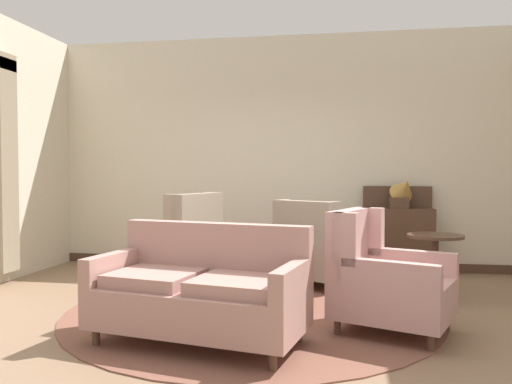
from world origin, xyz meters
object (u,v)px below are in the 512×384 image
Objects in this scene: armchair_near_sideboard at (183,249)px; gramophone at (403,191)px; armchair_far_left at (318,250)px; armchair_foreground_right at (384,281)px; sideboard at (398,236)px; porcelain_vase at (269,243)px; coffee_table at (263,267)px; side_table at (435,260)px; settee at (201,292)px.

gramophone is at bearing 137.42° from armchair_near_sideboard.
armchair_far_left is 1.06× the size of armchair_foreground_right.
armchair_foreground_right is 0.97× the size of sideboard.
porcelain_vase is 2.38m from gramophone.
armchair_foreground_right is 2.56m from gramophone.
armchair_foreground_right is (0.62, -1.65, 0.00)m from armchair_far_left.
armchair_far_left is 1.57m from armchair_near_sideboard.
porcelain_vase is (0.06, 0.03, 0.24)m from coffee_table.
porcelain_vase is at bearing 27.54° from coffee_table.
sideboard is at bearing 117.54° from gramophone.
gramophone reaches higher than coffee_table.
armchair_far_left is 1.32m from side_table.
coffee_table is at bearing -161.67° from side_table.
settee is at bearing 100.86° from armchair_far_left.
coffee_table is at bearing -128.00° from sideboard.
sideboard reaches higher than armchair_far_left.
gramophone is at bearing 98.59° from side_table.
armchair_far_left is at bearing 80.67° from settee.
sideboard is at bearing -107.49° from armchair_far_left.
settee is 3.56m from gramophone.
sideboard is at bearing 99.92° from side_table.
side_table is (2.75, -0.03, -0.05)m from armchair_near_sideboard.
side_table is 1.36m from sideboard.
porcelain_vase is 0.66× the size of gramophone.
gramophone is (-0.19, 1.26, 0.67)m from side_table.
armchair_near_sideboard is 2.75m from side_table.
armchair_near_sideboard is at bearing 179.31° from side_table.
armchair_far_left reaches higher than porcelain_vase.
coffee_table is 0.68× the size of armchair_far_left.
gramophone reaches higher than armchair_near_sideboard.
settee reaches higher than coffee_table.
armchair_far_left reaches higher than settee.
armchair_far_left is 1.76m from armchair_foreground_right.
armchair_near_sideboard is at bearing 151.64° from porcelain_vase.
porcelain_vase is at bearing 83.50° from armchair_near_sideboard.
armchair_far_left is at bearing 159.26° from side_table.
settee is 3.71× the size of gramophone.
gramophone is at bearing -62.46° from sideboard.
coffee_table is 2.49m from gramophone.
armchair_foreground_right is at bearing 82.26° from armchair_near_sideboard.
porcelain_vase reaches higher than side_table.
coffee_table is at bearing 85.38° from settee.
armchair_far_left is 1.07× the size of armchair_near_sideboard.
armchair_near_sideboard is 1.60× the size of side_table.
armchair_foreground_right is (1.11, -0.60, 0.03)m from coffee_table.
settee is at bearing -120.85° from sideboard.
armchair_foreground_right is at bearing -30.83° from porcelain_vase.
armchair_near_sideboard reaches higher than armchair_foreground_right.
settee is 1.59× the size of armchair_near_sideboard.
porcelain_vase is at bearing -161.99° from side_table.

